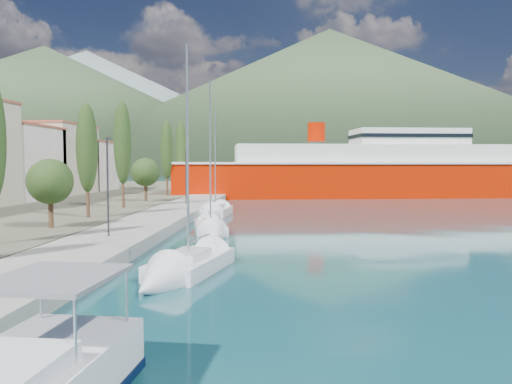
{
  "coord_description": "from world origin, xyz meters",
  "views": [
    {
      "loc": [
        1.6,
        -16.52,
        5.27
      ],
      "look_at": [
        0.0,
        14.0,
        3.5
      ],
      "focal_mm": 35.0,
      "sensor_mm": 36.0,
      "label": 1
    }
  ],
  "objects": [
    {
      "name": "ground",
      "position": [
        0.0,
        120.0,
        0.0
      ],
      "size": [
        1400.0,
        1400.0,
        0.0
      ],
      "primitive_type": "plane",
      "color": "#13474F"
    },
    {
      "name": "ferry",
      "position": [
        15.66,
        63.84,
        3.73
      ],
      "size": [
        62.87,
        20.8,
        12.26
      ],
      "color": "#B21600",
      "rests_on": "ground"
    },
    {
      "name": "hills_near",
      "position": [
        98.04,
        372.5,
        49.18
      ],
      "size": [
        1010.0,
        520.0,
        115.0
      ],
      "color": "#354B2E",
      "rests_on": "ground"
    },
    {
      "name": "lamp_posts",
      "position": [
        -9.0,
        13.78,
        4.08
      ],
      "size": [
        0.15,
        48.41,
        6.06
      ],
      "color": "#2D2D33",
      "rests_on": "quay"
    },
    {
      "name": "sailboat_far",
      "position": [
        -5.23,
        31.84,
        0.32
      ],
      "size": [
        3.02,
        7.98,
        11.5
      ],
      "color": "silver",
      "rests_on": "ground"
    },
    {
      "name": "tree_row",
      "position": [
        -14.78,
        32.63,
        6.05
      ],
      "size": [
        3.42,
        61.79,
        11.39
      ],
      "color": "#47301E",
      "rests_on": "land_strip"
    },
    {
      "name": "sailboat_near",
      "position": [
        -3.23,
        5.36,
        0.32
      ],
      "size": [
        4.17,
        8.54,
        11.78
      ],
      "color": "silver",
      "rests_on": "ground"
    },
    {
      "name": "sailboat_mid",
      "position": [
        -3.47,
        19.18,
        0.3
      ],
      "size": [
        3.92,
        8.84,
        12.32
      ],
      "color": "silver",
      "rests_on": "ground"
    },
    {
      "name": "hills_far",
      "position": [
        138.59,
        618.73,
        77.39
      ],
      "size": [
        1480.0,
        900.0,
        180.0
      ],
      "color": "slate",
      "rests_on": "ground"
    },
    {
      "name": "quay",
      "position": [
        -9.0,
        26.0,
        0.4
      ],
      "size": [
        5.0,
        88.0,
        0.8
      ],
      "primitive_type": "cube",
      "color": "gray",
      "rests_on": "ground"
    }
  ]
}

